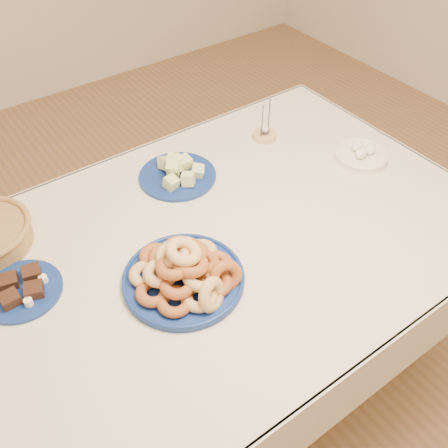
% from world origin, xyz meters
% --- Properties ---
extents(ground, '(5.00, 5.00, 0.00)m').
position_xyz_m(ground, '(0.00, 0.00, 0.00)').
color(ground, olive).
rests_on(ground, ground).
extents(dining_table, '(1.71, 1.11, 0.75)m').
position_xyz_m(dining_table, '(0.00, 0.00, 0.64)').
color(dining_table, brown).
rests_on(dining_table, ground).
extents(donut_platter, '(0.42, 0.42, 0.15)m').
position_xyz_m(donut_platter, '(-0.16, -0.09, 0.79)').
color(donut_platter, navy).
rests_on(donut_platter, dining_table).
extents(melon_plate, '(0.30, 0.30, 0.09)m').
position_xyz_m(melon_plate, '(0.07, 0.31, 0.78)').
color(melon_plate, navy).
rests_on(melon_plate, dining_table).
extents(brownie_plate, '(0.22, 0.22, 0.04)m').
position_xyz_m(brownie_plate, '(-0.54, 0.14, 0.76)').
color(brownie_plate, navy).
rests_on(brownie_plate, dining_table).
extents(candle_holder, '(0.12, 0.12, 0.15)m').
position_xyz_m(candle_holder, '(0.46, 0.33, 0.76)').
color(candle_holder, tan).
rests_on(candle_holder, dining_table).
extents(egg_bowl, '(0.22, 0.22, 0.06)m').
position_xyz_m(egg_bowl, '(0.65, 0.02, 0.77)').
color(egg_bowl, white).
rests_on(egg_bowl, dining_table).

